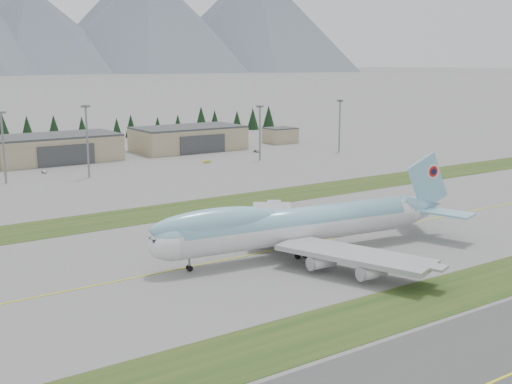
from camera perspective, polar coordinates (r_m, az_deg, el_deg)
ground at (r=145.72m, az=6.31°, el=-4.23°), size 7000.00×7000.00×0.00m
grass_strip_near at (r=120.73m, az=18.15°, el=-8.11°), size 400.00×14.00×0.08m
grass_strip_far at (r=181.26m, az=-2.91°, el=-1.05°), size 400.00×18.00×0.08m
taxiway_line_main at (r=145.72m, az=6.31°, el=-4.23°), size 400.00×0.40×0.02m
boeing_747_freighter at (r=132.76m, az=3.72°, el=-2.91°), size 73.37×62.66×19.26m
hangar_center at (r=269.74m, az=-17.35°, el=3.75°), size 48.00×26.60×10.80m
hangar_right at (r=292.41m, az=-6.02°, el=4.77°), size 48.00×26.60×10.80m
control_shed at (r=317.44m, az=2.17°, el=5.07°), size 14.00×12.00×7.60m
floodlight_masts at (r=236.53m, az=-9.68°, el=5.78°), size 157.88×8.88×24.94m
service_vehicle_a at (r=243.46m, az=-18.32°, el=1.62°), size 1.30×3.12×1.06m
service_vehicle_b at (r=255.24m, az=-4.38°, el=2.60°), size 3.59×1.78×1.13m
service_vehicle_c at (r=284.58m, az=0.05°, el=3.56°), size 1.55×3.65×1.05m
conifer_belt at (r=329.84m, az=-20.14°, el=5.17°), size 274.06×16.04×16.69m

